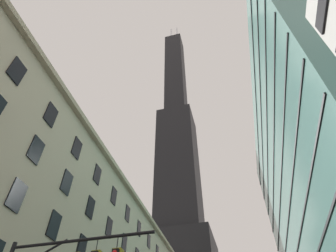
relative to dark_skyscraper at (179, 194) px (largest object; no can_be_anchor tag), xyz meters
name	(u,v)px	position (x,y,z in m)	size (l,w,h in m)	color
dark_skyscraper	(179,194)	(0.00, 0.00, 0.00)	(22.10, 22.10, 187.29)	black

